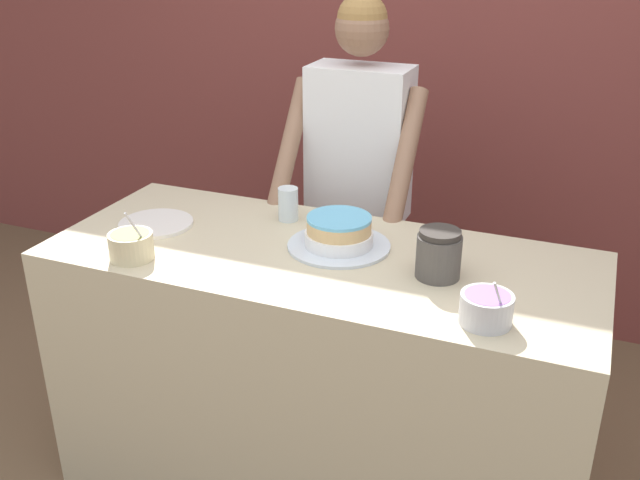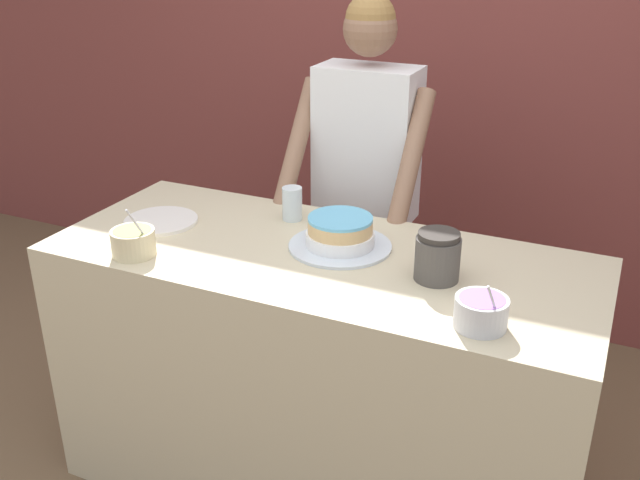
{
  "view_description": "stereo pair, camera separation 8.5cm",
  "coord_description": "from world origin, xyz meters",
  "px_view_note": "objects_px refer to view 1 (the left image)",
  "views": [
    {
      "loc": [
        0.75,
        -1.49,
        1.84
      ],
      "look_at": [
        0.02,
        0.32,
        0.97
      ],
      "focal_mm": 40.0,
      "sensor_mm": 36.0,
      "label": 1
    },
    {
      "loc": [
        0.83,
        -1.45,
        1.84
      ],
      "look_at": [
        0.02,
        0.32,
        0.97
      ],
      "focal_mm": 40.0,
      "sensor_mm": 36.0,
      "label": 2
    }
  ],
  "objects_px": {
    "ceramic_plate": "(156,224)",
    "stoneware_jar": "(439,254)",
    "cake": "(339,234)",
    "frosting_bowl_purple": "(486,308)",
    "drinking_glass": "(288,204)",
    "person_baker": "(358,168)",
    "frosting_bowl_olive": "(131,245)"
  },
  "relations": [
    {
      "from": "frosting_bowl_olive",
      "to": "stoneware_jar",
      "type": "relative_size",
      "value": 1.21
    },
    {
      "from": "drinking_glass",
      "to": "ceramic_plate",
      "type": "xyz_separation_m",
      "value": [
        -0.39,
        -0.21,
        -0.05
      ]
    },
    {
      "from": "person_baker",
      "to": "ceramic_plate",
      "type": "distance_m",
      "value": 0.8
    },
    {
      "from": "person_baker",
      "to": "frosting_bowl_olive",
      "type": "bearing_deg",
      "value": -115.91
    },
    {
      "from": "cake",
      "to": "frosting_bowl_purple",
      "type": "height_order",
      "value": "frosting_bowl_purple"
    },
    {
      "from": "frosting_bowl_olive",
      "to": "ceramic_plate",
      "type": "relative_size",
      "value": 0.7
    },
    {
      "from": "cake",
      "to": "ceramic_plate",
      "type": "height_order",
      "value": "cake"
    },
    {
      "from": "frosting_bowl_olive",
      "to": "drinking_glass",
      "type": "relative_size",
      "value": 1.52
    },
    {
      "from": "cake",
      "to": "frosting_bowl_olive",
      "type": "relative_size",
      "value": 1.85
    },
    {
      "from": "frosting_bowl_purple",
      "to": "stoneware_jar",
      "type": "relative_size",
      "value": 1.01
    },
    {
      "from": "stoneware_jar",
      "to": "frosting_bowl_olive",
      "type": "bearing_deg",
      "value": -165.44
    },
    {
      "from": "cake",
      "to": "stoneware_jar",
      "type": "relative_size",
      "value": 2.25
    },
    {
      "from": "ceramic_plate",
      "to": "frosting_bowl_olive",
      "type": "bearing_deg",
      "value": -71.67
    },
    {
      "from": "person_baker",
      "to": "frosting_bowl_olive",
      "type": "relative_size",
      "value": 9.25
    },
    {
      "from": "person_baker",
      "to": "stoneware_jar",
      "type": "bearing_deg",
      "value": -53.64
    },
    {
      "from": "ceramic_plate",
      "to": "person_baker",
      "type": "bearing_deg",
      "value": 51.05
    },
    {
      "from": "cake",
      "to": "ceramic_plate",
      "type": "distance_m",
      "value": 0.64
    },
    {
      "from": "cake",
      "to": "frosting_bowl_purple",
      "type": "relative_size",
      "value": 2.23
    },
    {
      "from": "person_baker",
      "to": "frosting_bowl_purple",
      "type": "xyz_separation_m",
      "value": [
        0.64,
        -0.84,
        -0.03
      ]
    },
    {
      "from": "cake",
      "to": "drinking_glass",
      "type": "distance_m",
      "value": 0.28
    },
    {
      "from": "drinking_glass",
      "to": "frosting_bowl_purple",
      "type": "bearing_deg",
      "value": -30.22
    },
    {
      "from": "person_baker",
      "to": "cake",
      "type": "height_order",
      "value": "person_baker"
    },
    {
      "from": "person_baker",
      "to": "frosting_bowl_purple",
      "type": "bearing_deg",
      "value": -52.74
    },
    {
      "from": "frosting_bowl_olive",
      "to": "ceramic_plate",
      "type": "distance_m",
      "value": 0.26
    },
    {
      "from": "ceramic_plate",
      "to": "stoneware_jar",
      "type": "distance_m",
      "value": 0.97
    },
    {
      "from": "cake",
      "to": "drinking_glass",
      "type": "height_order",
      "value": "drinking_glass"
    },
    {
      "from": "frosting_bowl_olive",
      "to": "stoneware_jar",
      "type": "height_order",
      "value": "frosting_bowl_olive"
    },
    {
      "from": "stoneware_jar",
      "to": "ceramic_plate",
      "type": "bearing_deg",
      "value": 179.15
    },
    {
      "from": "frosting_bowl_purple",
      "to": "stoneware_jar",
      "type": "bearing_deg",
      "value": 129.87
    },
    {
      "from": "frosting_bowl_purple",
      "to": "drinking_glass",
      "type": "distance_m",
      "value": 0.87
    },
    {
      "from": "person_baker",
      "to": "frosting_bowl_olive",
      "type": "xyz_separation_m",
      "value": [
        -0.42,
        -0.86,
        -0.03
      ]
    },
    {
      "from": "frosting_bowl_olive",
      "to": "ceramic_plate",
      "type": "xyz_separation_m",
      "value": [
        -0.08,
        0.24,
        -0.04
      ]
    }
  ]
}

